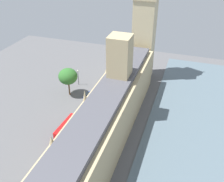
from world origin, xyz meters
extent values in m
plane|color=#565659|center=(0.00, 0.00, 0.00)|extent=(149.34, 149.34, 0.00)
cube|color=slate|center=(-26.63, 0.00, 0.12)|extent=(29.48, 134.40, 0.25)
cube|color=tan|center=(-2.00, 0.00, 7.29)|extent=(11.71, 79.34, 14.57)
cube|color=tan|center=(-2.00, -14.28, 14.36)|extent=(6.50, 6.50, 28.73)
cube|color=#4C4C54|center=(-2.00, 0.00, 15.37)|extent=(8.90, 76.16, 1.60)
cone|color=tan|center=(3.45, -35.70, 15.55)|extent=(1.20, 1.20, 1.95)
cone|color=tan|center=(3.45, -17.85, 15.51)|extent=(1.20, 1.20, 1.88)
cone|color=tan|center=(3.45, 0.00, 16.17)|extent=(1.20, 1.20, 3.20)
cone|color=tan|center=(3.45, 17.85, 15.61)|extent=(1.20, 1.20, 2.08)
cube|color=#CCBA8E|center=(-2.68, -45.23, 16.40)|extent=(8.20, 8.20, 32.79)
cube|color=navy|center=(12.95, -22.23, 0.72)|extent=(2.06, 4.62, 0.75)
cube|color=black|center=(12.97, -22.00, 1.42)|extent=(1.64, 2.62, 0.65)
cylinder|color=black|center=(13.63, -23.72, 0.34)|extent=(0.30, 0.70, 0.68)
cylinder|color=black|center=(12.06, -23.61, 0.34)|extent=(0.30, 0.70, 0.68)
cylinder|color=black|center=(13.84, -20.85, 0.34)|extent=(0.30, 0.70, 0.68)
cylinder|color=black|center=(12.27, -20.73, 0.34)|extent=(0.30, 0.70, 0.68)
cube|color=silver|center=(9.85, -8.13, 0.72)|extent=(1.92, 4.13, 0.75)
cube|color=black|center=(9.84, -8.34, 1.42)|extent=(1.58, 2.33, 0.65)
cylinder|color=black|center=(9.07, -6.80, 0.34)|extent=(0.27, 0.69, 0.68)
cylinder|color=black|center=(10.70, -6.85, 0.34)|extent=(0.27, 0.69, 0.68)
cylinder|color=black|center=(8.99, -9.41, 0.34)|extent=(0.27, 0.69, 0.68)
cylinder|color=black|center=(10.62, -9.46, 0.34)|extent=(0.27, 0.69, 0.68)
cube|color=red|center=(10.29, 0.15, 2.65)|extent=(3.08, 10.62, 4.20)
cube|color=black|center=(10.29, 0.15, 2.73)|extent=(3.11, 10.23, 0.70)
cylinder|color=black|center=(11.23, -3.58, 0.55)|extent=(0.41, 1.12, 1.10)
cylinder|color=black|center=(8.94, -3.46, 0.55)|extent=(0.41, 1.12, 1.10)
cylinder|color=black|center=(11.64, 3.76, 0.55)|extent=(0.41, 1.12, 1.10)
cylinder|color=black|center=(9.34, 3.88, 0.55)|extent=(0.41, 1.12, 1.10)
cylinder|color=navy|center=(5.03, -33.78, 0.67)|extent=(0.57, 0.57, 1.34)
sphere|color=tan|center=(5.03, -33.78, 1.47)|extent=(0.26, 0.26, 0.26)
cube|color=navy|center=(4.94, -33.52, 0.74)|extent=(0.33, 0.20, 0.24)
cylinder|color=navy|center=(6.14, -30.96, 0.65)|extent=(0.44, 0.44, 1.30)
sphere|color=tan|center=(6.14, -30.96, 1.42)|extent=(0.25, 0.25, 0.25)
cube|color=black|center=(6.13, -30.68, 0.71)|extent=(0.30, 0.11, 0.23)
cylinder|color=brown|center=(20.29, -21.59, 2.67)|extent=(0.56, 0.56, 5.35)
ellipsoid|color=#2D6628|center=(20.29, -21.59, 8.02)|extent=(7.13, 7.13, 6.06)
cylinder|color=black|center=(20.11, -29.55, 3.15)|extent=(0.18, 0.18, 6.29)
sphere|color=#F2EAC6|center=(20.11, -29.55, 6.57)|extent=(0.56, 0.56, 0.56)
camera|label=1|loc=(-22.02, 52.78, 53.53)|focal=41.02mm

